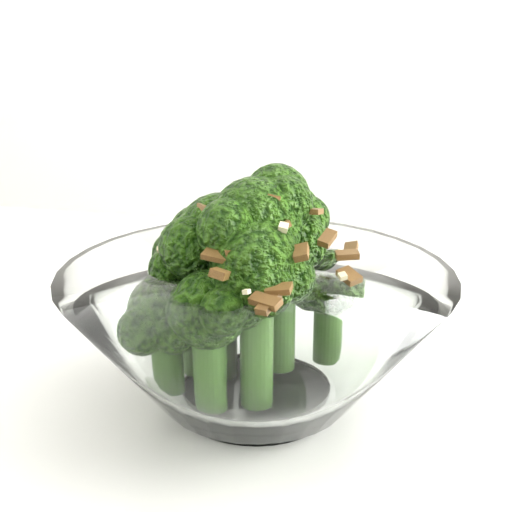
{
  "coord_description": "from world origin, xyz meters",
  "views": [
    {
      "loc": [
        -0.04,
        -0.46,
        1.0
      ],
      "look_at": [
        -0.03,
        -0.04,
        0.86
      ],
      "focal_mm": 50.0,
      "sensor_mm": 36.0,
      "label": 1
    }
  ],
  "objects": [
    {
      "name": "broccoli_dish",
      "position": [
        -0.03,
        -0.04,
        0.81
      ],
      "size": [
        0.25,
        0.25,
        0.16
      ],
      "color": "white",
      "rests_on": "table"
    },
    {
      "name": "table",
      "position": [
        -0.1,
        -0.0,
        0.68
      ],
      "size": [
        1.36,
        1.07,
        0.75
      ],
      "color": "white",
      "rests_on": "ground"
    }
  ]
}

